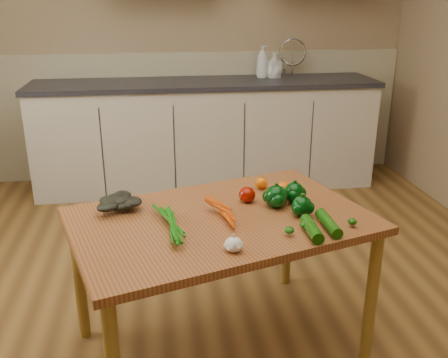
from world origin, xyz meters
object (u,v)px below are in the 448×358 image
Objects in this scene: carrot_bunch at (207,216)px; pepper_c at (302,206)px; soap_bottle_c at (274,67)px; tomato_c at (283,189)px; tomato_b at (261,183)px; zucchini_b at (312,229)px; pepper_a at (276,197)px; leafy_greens at (119,201)px; table at (221,233)px; tomato_a at (247,195)px; zucchini_a at (329,223)px; pepper_b at (294,192)px; garlic_bulb at (234,244)px; soap_bottle_a at (262,62)px; soap_bottle_b at (274,65)px.

carrot_bunch is 2.61× the size of pepper_c.
soap_bottle_c is 2.36× the size of tomato_c.
zucchini_b is at bearing -79.83° from tomato_b.
carrot_bunch is at bearing -178.26° from pepper_c.
leafy_greens is at bearing 174.65° from pepper_a.
tomato_c is (0.39, 0.25, 0.00)m from carrot_bunch.
table is at bearing 19.16° from carrot_bunch.
zucchini_a is at bearing -49.12° from tomato_a.
pepper_b is 0.22m from tomato_a.
table is at bearing 91.23° from garlic_bulb.
soap_bottle_a is 2.21m from tomato_a.
tomato_b reaches higher than garlic_bulb.
pepper_c reaches higher than zucchini_a.
leafy_greens is 0.58m from tomato_a.
tomato_b is (0.24, 0.30, 0.10)m from table.
tomato_a is at bearing 130.88° from zucchini_a.
zucchini_b is (-0.33, -2.49, -0.34)m from soap_bottle_a.
pepper_a is at bearing -117.32° from tomato_c.
soap_bottle_b is 1.17× the size of leafy_greens.
soap_bottle_c is (0.01, 0.01, -0.02)m from soap_bottle_b.
pepper_c is 0.43× the size of zucchini_a.
zucchini_a is at bearing -77.94° from pepper_b.
tomato_c is (-0.34, -2.06, -0.33)m from soap_bottle_a.
soap_bottle_c is 1.90× the size of pepper_b.
garlic_bulb is at bearing -96.70° from soap_bottle_c.
soap_bottle_c is 2.12m from tomato_c.
zucchini_a is (-0.24, -2.44, -0.34)m from soap_bottle_a.
pepper_b reaches higher than table.
soap_bottle_c reaches higher than tomato_b.
soap_bottle_b reaches higher than tomato_c.
tomato_c is at bearing 103.71° from zucchini_a.
pepper_b is (-0.41, -2.14, -0.27)m from soap_bottle_c.
table is 0.40m from tomato_b.
carrot_bunch is 0.28m from tomato_a.
leafy_greens is at bearing 143.04° from soap_bottle_a.
pepper_a is 1.36× the size of tomato_c.
tomato_c is at bearing 4.98° from leafy_greens.
garlic_bulb is 0.46m from pepper_a.
carrot_bunch is at bearing 165.44° from zucchini_a.
tomato_b is at bearing 145.81° from soap_bottle_b.
garlic_bulb is (0.44, -0.45, -0.02)m from leafy_greens.
tomato_b is (0.23, 0.61, 0.00)m from garlic_bulb.
soap_bottle_b is at bearing 79.26° from pepper_b.
soap_bottle_c reaches higher than zucchini_a.
tomato_a is at bearing 156.50° from soap_bottle_a.
pepper_c is (-0.32, -2.30, -0.32)m from soap_bottle_a.
tomato_b is 0.87× the size of tomato_c.
pepper_b reaches higher than garlic_bulb.
tomato_c is at bearing 161.07° from soap_bottle_a.
leafy_greens is 0.98× the size of zucchini_b.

